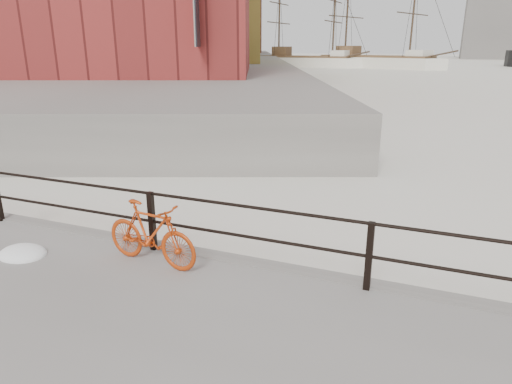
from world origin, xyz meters
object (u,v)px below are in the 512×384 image
Objects in this scene: bicycle at (151,234)px; workboat_near at (151,83)px; schooner_mid at (374,68)px; workboat_far at (206,76)px; schooner_left at (304,67)px.

bicycle is 0.14× the size of workboat_near.
schooner_mid is 2.10× the size of workboat_near.
workboat_far is (-15.96, -29.50, 0.00)m from schooner_mid.
bicycle is at bearing -64.31° from schooner_mid.
bicycle is 0.07× the size of schooner_mid.
schooner_mid reaches higher than workboat_far.
schooner_mid is 33.55m from workboat_far.
workboat_near is at bearing -122.69° from workboat_far.
schooner_mid is at bearing 52.35° from workboat_near.
schooner_mid is at bearing 9.03° from schooner_left.
schooner_mid is (-7.09, 74.73, -0.85)m from bicycle.
schooner_mid reaches higher than workboat_near.
schooner_left is 28.75m from workboat_far.
schooner_left is (-11.75, -1.06, 0.00)m from schooner_mid.
workboat_near is (-4.59, -39.39, 0.00)m from schooner_left.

